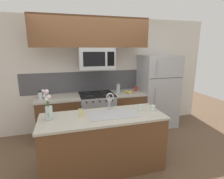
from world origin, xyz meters
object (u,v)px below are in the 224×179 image
at_px(microwave, 96,58).
at_px(french_press, 118,88).
at_px(coffee_tin, 136,89).
at_px(banana_bunch, 129,92).
at_px(dish_soap_bottle, 80,112).
at_px(stove_range, 97,113).
at_px(refrigerator, 157,91).
at_px(sink_faucet, 110,99).
at_px(storage_jar_medium, 46,95).
at_px(storage_jar_tall, 40,95).
at_px(drinking_glass, 141,107).
at_px(spare_glass, 153,108).
at_px(flower_vase, 49,109).

distance_m(microwave, french_press, 0.88).
bearing_deg(french_press, coffee_tin, -1.30).
xyz_separation_m(banana_bunch, french_press, (-0.22, 0.12, 0.08)).
height_order(banana_bunch, dish_soap_bottle, dish_soap_bottle).
height_order(stove_range, refrigerator, refrigerator).
bearing_deg(banana_bunch, dish_soap_bottle, -137.14).
bearing_deg(sink_faucet, refrigerator, 35.52).
height_order(storage_jar_medium, banana_bunch, storage_jar_medium).
bearing_deg(stove_range, dish_soap_bottle, -111.95).
distance_m(coffee_tin, dish_soap_bottle, 1.90).
bearing_deg(storage_jar_tall, refrigerator, 0.52).
bearing_deg(storage_jar_medium, french_press, 3.30).
bearing_deg(drinking_glass, spare_glass, -18.90).
relative_size(french_press, flower_vase, 0.58).
bearing_deg(refrigerator, sink_faucet, -144.48).
bearing_deg(microwave, coffee_tin, 4.22).
bearing_deg(storage_jar_tall, flower_vase, -78.63).
xyz_separation_m(sink_faucet, flower_vase, (-0.95, -0.13, -0.04)).
relative_size(coffee_tin, flower_vase, 0.24).
height_order(banana_bunch, spare_glass, spare_glass).
bearing_deg(dish_soap_bottle, banana_bunch, 42.86).
xyz_separation_m(banana_bunch, sink_faucet, (-0.72, -1.00, 0.18)).
bearing_deg(dish_soap_bottle, spare_glass, -3.48).
bearing_deg(french_press, stove_range, -173.43).
xyz_separation_m(french_press, sink_faucet, (-0.50, -1.12, 0.10)).
distance_m(banana_bunch, flower_vase, 2.02).
xyz_separation_m(coffee_tin, dish_soap_bottle, (-1.44, -1.24, 0.01)).
height_order(storage_jar_medium, flower_vase, flower_vase).
height_order(microwave, french_press, microwave).
relative_size(storage_jar_tall, dish_soap_bottle, 0.94).
bearing_deg(microwave, spare_glass, -60.49).
bearing_deg(flower_vase, drinking_glass, -0.43).
bearing_deg(banana_bunch, drinking_glass, -101.34).
height_order(refrigerator, storage_jar_medium, refrigerator).
bearing_deg(storage_jar_medium, dish_soap_bottle, -63.62).
bearing_deg(spare_glass, flower_vase, 177.30).
relative_size(drinking_glass, spare_glass, 1.08).
xyz_separation_m(refrigerator, coffee_tin, (-0.57, 0.03, 0.08)).
distance_m(banana_bunch, dish_soap_bottle, 1.66).
relative_size(stove_range, spare_glass, 9.79).
relative_size(storage_jar_tall, storage_jar_medium, 0.91).
xyz_separation_m(sink_faucet, drinking_glass, (0.49, -0.14, -0.15)).
distance_m(stove_range, dish_soap_bottle, 1.39).
height_order(stove_range, banana_bunch, banana_bunch).
relative_size(stove_range, refrigerator, 0.53).
bearing_deg(microwave, refrigerator, 1.53).
bearing_deg(spare_glass, refrigerator, 57.24).
bearing_deg(banana_bunch, flower_vase, -146.01).
distance_m(stove_range, drinking_glass, 1.39).
relative_size(sink_faucet, flower_vase, 0.66).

